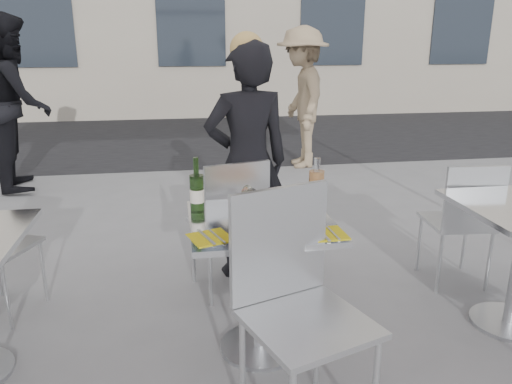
{
  "coord_description": "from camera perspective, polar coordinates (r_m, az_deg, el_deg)",
  "views": [
    {
      "loc": [
        -0.4,
        -2.34,
        1.62
      ],
      "look_at": [
        0.0,
        0.15,
        0.85
      ],
      "focal_mm": 35.0,
      "sensor_mm": 36.0,
      "label": 1
    }
  ],
  "objects": [
    {
      "name": "napkin_right",
      "position": [
        2.37,
        8.02,
        -4.7
      ],
      "size": [
        0.19,
        0.2,
        0.01
      ],
      "rotation": [
        0.0,
        0.0,
        0.05
      ],
      "color": "gold",
      "rests_on": "main_table"
    },
    {
      "name": "wineglass_white_a",
      "position": [
        2.57,
        -0.98,
        -0.25
      ],
      "size": [
        0.07,
        0.07,
        0.16
      ],
      "color": "white",
      "rests_on": "main_table"
    },
    {
      "name": "salad_plate",
      "position": [
        2.54,
        -0.17,
        -2.19
      ],
      "size": [
        0.22,
        0.22,
        0.09
      ],
      "color": "white",
      "rests_on": "main_table"
    },
    {
      "name": "chair_near",
      "position": [
        2.14,
        4.39,
        -11.19
      ],
      "size": [
        0.6,
        0.61,
        1.03
      ],
      "rotation": [
        0.0,
        0.0,
        0.34
      ],
      "color": "silver",
      "rests_on": "ground"
    },
    {
      "name": "wineglass_red_b",
      "position": [
        2.55,
        2.43,
        -0.41
      ],
      "size": [
        0.07,
        0.07,
        0.16
      ],
      "color": "white",
      "rests_on": "main_table"
    },
    {
      "name": "pedestrian_b",
      "position": [
        6.6,
        5.25,
        10.64
      ],
      "size": [
        0.73,
        1.2,
        1.8
      ],
      "primitive_type": "imported",
      "rotation": [
        0.0,
        0.0,
        4.66
      ],
      "color": "#978062",
      "rests_on": "ground"
    },
    {
      "name": "main_table",
      "position": [
        2.61,
        0.53,
        -7.5
      ],
      "size": [
        0.72,
        0.72,
        0.75
      ],
      "color": "#B7BABF",
      "rests_on": "ground"
    },
    {
      "name": "sugar_shaker",
      "position": [
        2.58,
        4.7,
        -1.53
      ],
      "size": [
        0.06,
        0.06,
        0.11
      ],
      "color": "white",
      "rests_on": "main_table"
    },
    {
      "name": "pizza_near",
      "position": [
        2.35,
        1.94,
        -4.49
      ],
      "size": [
        0.35,
        0.35,
        0.02
      ],
      "color": "#B88347",
      "rests_on": "main_table"
    },
    {
      "name": "napkin_left",
      "position": [
        2.31,
        -5.25,
        -5.16
      ],
      "size": [
        0.23,
        0.23,
        0.01
      ],
      "rotation": [
        0.0,
        0.0,
        0.32
      ],
      "color": "gold",
      "rests_on": "main_table"
    },
    {
      "name": "ground",
      "position": [
        2.87,
        0.5,
        -17.34
      ],
      "size": [
        80.0,
        80.0,
        0.0
      ],
      "primitive_type": "plane",
      "color": "slate"
    },
    {
      "name": "side_chair_rfar",
      "position": [
        3.56,
        22.69,
        -2.44
      ],
      "size": [
        0.43,
        0.44,
        0.87
      ],
      "rotation": [
        0.0,
        0.0,
        3.06
      ],
      "color": "silver",
      "rests_on": "ground"
    },
    {
      "name": "street_asphalt",
      "position": [
        9.0,
        -6.5,
        6.5
      ],
      "size": [
        24.0,
        5.0,
        0.0
      ],
      "primitive_type": "cube",
      "color": "black",
      "rests_on": "ground"
    },
    {
      "name": "pizza_far",
      "position": [
        2.74,
        2.21,
        -1.18
      ],
      "size": [
        0.36,
        0.36,
        0.03
      ],
      "color": "white",
      "rests_on": "main_table"
    },
    {
      "name": "chair_far",
      "position": [
        3.17,
        -2.83,
        -2.87
      ],
      "size": [
        0.51,
        0.52,
        0.92
      ],
      "rotation": [
        0.0,
        0.0,
        3.4
      ],
      "color": "silver",
      "rests_on": "ground"
    },
    {
      "name": "wine_bottle",
      "position": [
        2.62,
        -6.77,
        0.1
      ],
      "size": [
        0.07,
        0.08,
        0.29
      ],
      "color": "#2A4F1D",
      "rests_on": "main_table"
    },
    {
      "name": "wineglass_white_b",
      "position": [
        2.52,
        -0.47,
        -0.61
      ],
      "size": [
        0.07,
        0.07,
        0.16
      ],
      "color": "white",
      "rests_on": "main_table"
    },
    {
      "name": "woman_diner",
      "position": [
        3.42,
        -1.0,
        3.32
      ],
      "size": [
        0.64,
        0.47,
        1.63
      ],
      "primitive_type": "imported",
      "rotation": [
        0.0,
        0.0,
        3.28
      ],
      "color": "black",
      "rests_on": "ground"
    },
    {
      "name": "pedestrian_a",
      "position": [
        6.2,
        -25.79,
        9.16
      ],
      "size": [
        0.91,
        1.06,
        1.91
      ],
      "primitive_type": "imported",
      "rotation": [
        0.0,
        0.0,
        1.79
      ],
      "color": "black",
      "rests_on": "ground"
    },
    {
      "name": "carafe",
      "position": [
        2.63,
        6.89,
        0.25
      ],
      "size": [
        0.08,
        0.08,
        0.29
      ],
      "color": "tan",
      "rests_on": "main_table"
    },
    {
      "name": "wineglass_red_a",
      "position": [
        2.53,
        1.71,
        -0.52
      ],
      "size": [
        0.07,
        0.07,
        0.16
      ],
      "color": "white",
      "rests_on": "main_table"
    }
  ]
}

